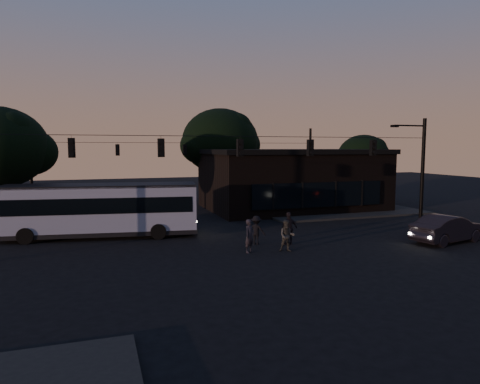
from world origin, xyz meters
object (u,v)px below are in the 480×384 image
object	(u,v)px
pedestrian_d	(256,230)
pedestrian_b	(287,236)
bus	(101,208)
car	(448,229)
pedestrian_a	(250,236)
building	(291,179)
pedestrian_c	(289,228)

from	to	relation	value
pedestrian_d	pedestrian_b	bearing A→B (deg)	151.52
bus	car	distance (m)	21.00
car	pedestrian_d	bearing A→B (deg)	63.84
pedestrian_a	pedestrian_d	xyz separation A→B (m)	(1.03, 1.67, -0.06)
pedestrian_b	building	bearing A→B (deg)	84.88
pedestrian_b	pedestrian_d	size ratio (longest dim) A/B	1.03
pedestrian_d	bus	bearing A→B (deg)	6.77
car	pedestrian_b	world-z (taller)	pedestrian_b
bus	pedestrian_a	xyz separation A→B (m)	(7.40, -6.66, -0.96)
pedestrian_b	car	bearing A→B (deg)	15.53
bus	pedestrian_c	world-z (taller)	bus
pedestrian_b	pedestrian_d	distance (m)	2.32
pedestrian_a	car	bearing A→B (deg)	-40.85
pedestrian_a	pedestrian_b	distance (m)	2.02
bus	pedestrian_d	xyz separation A→B (m)	(8.43, -4.99, -1.03)
building	car	size ratio (longest dim) A/B	3.12
pedestrian_c	car	bearing A→B (deg)	152.64
car	pedestrian_c	bearing A→B (deg)	65.11
building	pedestrian_d	size ratio (longest dim) A/B	9.32
pedestrian_b	pedestrian_c	size ratio (longest dim) A/B	0.90
pedestrian_a	pedestrian_b	xyz separation A→B (m)	(1.97, -0.45, -0.04)
bus	car	bearing A→B (deg)	-14.02
pedestrian_c	building	bearing A→B (deg)	-128.77
car	pedestrian_c	size ratio (longest dim) A/B	2.60
building	pedestrian_b	distance (m)	16.55
pedestrian_c	pedestrian_d	world-z (taller)	pedestrian_c
bus	pedestrian_d	size ratio (longest dim) A/B	7.26
pedestrian_b	pedestrian_c	distance (m)	1.61
building	pedestrian_c	distance (m)	14.94
bus	car	world-z (taller)	bus
pedestrian_c	pedestrian_d	xyz separation A→B (m)	(-1.73, 0.71, -0.12)
building	pedestrian_a	xyz separation A→B (m)	(-9.25, -14.30, -1.82)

